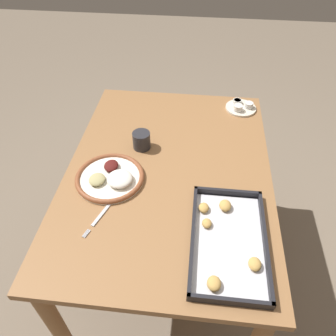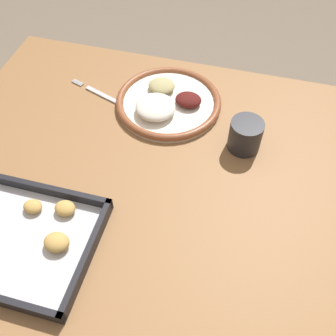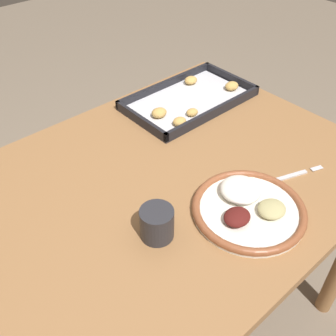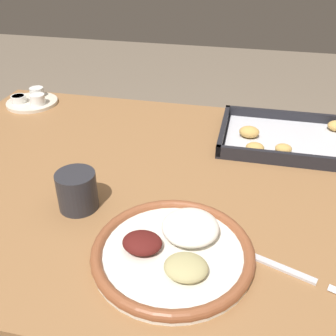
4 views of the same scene
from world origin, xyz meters
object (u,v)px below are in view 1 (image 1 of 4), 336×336
object	(u,v)px
dinner_plate	(111,177)
drinking_cup	(142,140)
saucer_plate	(241,107)
fork	(103,212)
baking_tray	(227,240)

from	to	relation	value
dinner_plate	drinking_cup	distance (m)	0.23
saucer_plate	drinking_cup	distance (m)	0.58
saucer_plate	drinking_cup	world-z (taller)	drinking_cup
fork	baking_tray	xyz separation A→B (m)	(0.08, 0.45, 0.01)
baking_tray	drinking_cup	size ratio (longest dim) A/B	5.56
fork	drinking_cup	bearing A→B (deg)	-171.86
dinner_plate	fork	xyz separation A→B (m)	(0.17, 0.01, -0.01)
saucer_plate	fork	bearing A→B (deg)	-35.98
fork	saucer_plate	xyz separation A→B (m)	(-0.74, 0.54, 0.01)
dinner_plate	saucer_plate	xyz separation A→B (m)	(-0.57, 0.55, 0.00)
fork	drinking_cup	xyz separation A→B (m)	(-0.38, 0.08, 0.04)
fork	drinking_cup	distance (m)	0.39
dinner_plate	saucer_plate	size ratio (longest dim) A/B	1.79
dinner_plate	drinking_cup	size ratio (longest dim) A/B	3.56
fork	baking_tray	size ratio (longest dim) A/B	0.49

